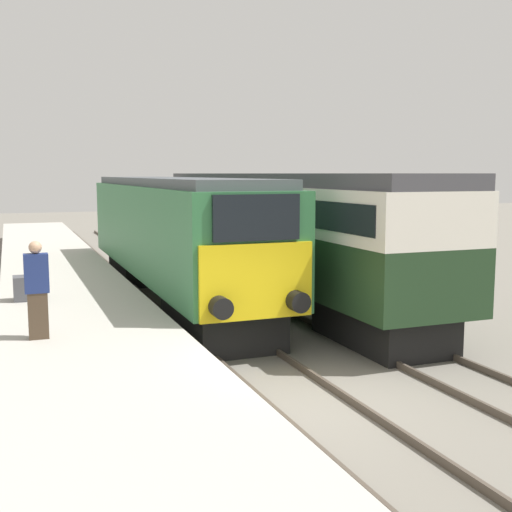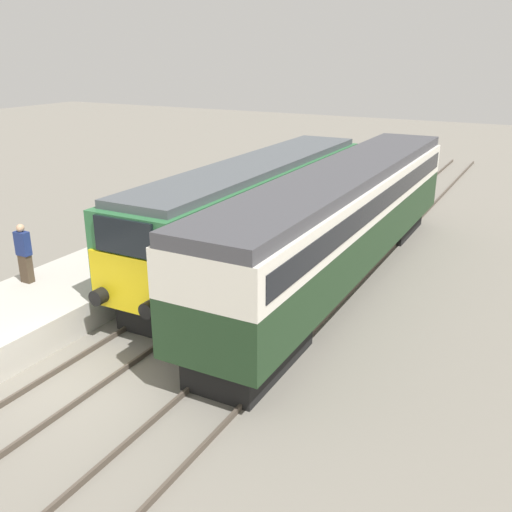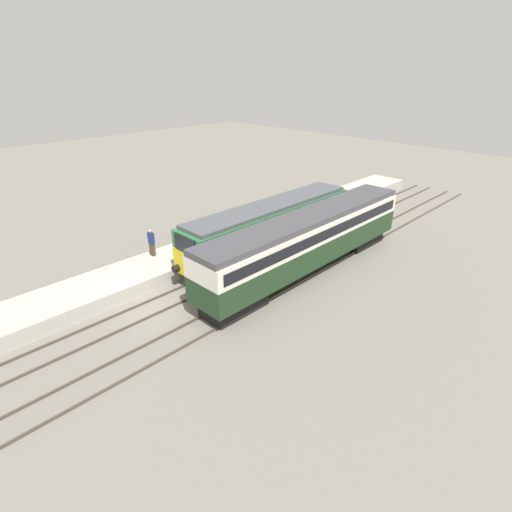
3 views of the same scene
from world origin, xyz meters
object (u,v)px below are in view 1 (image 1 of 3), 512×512
locomotive (173,233)px  person_on_platform (37,290)px  luggage_crate (28,288)px  passenger_carriage (275,222)px

locomotive → person_on_platform: 8.11m
person_on_platform → luggage_crate: (-0.06, 4.01, -0.63)m
passenger_carriage → locomotive: bearing=177.8°
person_on_platform → locomotive: bearing=58.0°
luggage_crate → person_on_platform: bearing=-89.1°
locomotive → luggage_crate: bearing=-146.6°
person_on_platform → luggage_crate: bearing=90.9°
luggage_crate → locomotive: bearing=33.4°
locomotive → person_on_platform: size_ratio=8.01×
person_on_platform → luggage_crate: person_on_platform is taller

